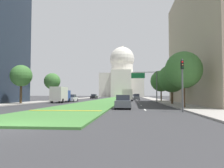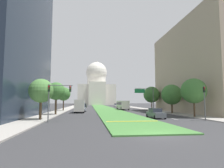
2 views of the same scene
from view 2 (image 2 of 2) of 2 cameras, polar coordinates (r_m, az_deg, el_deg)
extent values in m
plane|color=#333335|center=(83.09, -2.98, -7.18)|extent=(297.80, 297.80, 0.00)
cube|color=#427A38|center=(76.34, -2.62, -7.31)|extent=(7.86, 121.83, 0.14)
cube|color=gold|center=(25.91, 6.18, -11.21)|extent=(7.08, 0.50, 0.04)
cube|color=silver|center=(32.29, 18.46, -10.06)|extent=(0.16, 2.40, 0.01)
cube|color=silver|center=(41.15, 12.65, -9.09)|extent=(0.16, 2.40, 0.01)
cube|color=silver|center=(52.61, 8.21, -8.29)|extent=(0.16, 2.40, 0.01)
cube|color=silver|center=(62.73, 5.70, -7.81)|extent=(0.16, 2.40, 0.01)
cube|color=silver|center=(71.13, 4.17, -7.51)|extent=(0.16, 2.40, 0.01)
cube|color=silver|center=(75.67, 3.49, -7.37)|extent=(0.16, 2.40, 0.01)
cube|color=#9E9991|center=(69.82, -13.66, -7.36)|extent=(4.00, 121.83, 0.15)
cube|color=#9E9991|center=(72.09, 8.92, -7.37)|extent=(4.00, 121.83, 0.15)
cube|color=tan|center=(52.86, 26.20, 4.28)|extent=(14.26, 31.38, 22.20)
cube|color=silver|center=(150.71, -4.77, -3.35)|extent=(28.46, 24.99, 15.37)
cube|color=silver|center=(136.26, -4.53, -2.84)|extent=(12.52, 4.00, 16.91)
cylinder|color=silver|center=(151.51, -4.74, 0.99)|extent=(14.73, 14.73, 7.58)
sphere|color=silver|center=(152.38, -4.72, 3.50)|extent=(16.74, 16.74, 16.74)
cylinder|color=silver|center=(153.69, -4.70, 6.28)|extent=(1.80, 1.80, 3.00)
cylinder|color=#515456|center=(27.09, -18.76, -5.53)|extent=(0.16, 0.16, 5.20)
cube|color=black|center=(27.14, -18.64, -1.31)|extent=(0.28, 0.24, 0.84)
sphere|color=red|center=(27.03, -18.68, -0.70)|extent=(0.18, 0.18, 0.18)
sphere|color=#4C380F|center=(27.01, -18.70, -1.29)|extent=(0.18, 0.18, 0.18)
sphere|color=#0F4219|center=(26.99, -18.72, -1.88)|extent=(0.18, 0.18, 0.18)
cylinder|color=#515456|center=(26.90, -15.27, -0.40)|extent=(3.20, 0.10, 0.10)
cube|color=black|center=(26.71, -12.58, -1.40)|extent=(0.28, 0.24, 0.84)
sphere|color=red|center=(26.59, -12.60, -0.78)|extent=(0.18, 0.18, 0.18)
sphere|color=#4C380F|center=(26.57, -12.61, -1.38)|extent=(0.18, 0.18, 0.18)
sphere|color=#0F4219|center=(26.56, -12.62, -1.98)|extent=(0.18, 0.18, 0.18)
cylinder|color=#515456|center=(31.28, 26.38, -5.19)|extent=(0.16, 0.16, 5.20)
cube|color=black|center=(31.33, 26.23, -1.53)|extent=(0.28, 0.24, 0.84)
sphere|color=red|center=(31.23, 26.35, -1.00)|extent=(0.18, 0.18, 0.18)
sphere|color=#4C380F|center=(31.21, 26.37, -1.51)|extent=(0.18, 0.18, 0.18)
sphere|color=#0F4219|center=(31.20, 26.39, -2.03)|extent=(0.18, 0.18, 0.18)
cylinder|color=#515456|center=(52.18, 12.48, -4.68)|extent=(0.20, 0.20, 6.50)
cylinder|color=#515456|center=(51.51, 9.76, -1.32)|extent=(5.06, 0.12, 0.12)
cube|color=#146033|center=(51.07, 8.43, -2.10)|extent=(2.80, 0.08, 1.10)
cylinder|color=#4C3823|center=(30.24, -20.94, -7.06)|extent=(0.37, 0.37, 3.45)
sphere|color=#4C7F3D|center=(30.26, -20.77, -1.91)|extent=(3.62, 3.62, 3.62)
cylinder|color=#4C3823|center=(36.36, 23.75, -6.58)|extent=(0.30, 0.30, 3.47)
sphere|color=#3D7033|center=(36.38, 23.58, -1.92)|extent=(4.45, 4.45, 4.45)
cylinder|color=#4C3823|center=(40.70, -16.74, -6.28)|extent=(0.39, 0.39, 3.93)
sphere|color=#3D7033|center=(40.74, -16.63, -2.08)|extent=(3.71, 3.71, 3.71)
cylinder|color=#4C3823|center=(45.42, 17.78, -6.64)|extent=(0.36, 0.36, 3.10)
sphere|color=#3D7033|center=(45.43, 17.68, -3.07)|extent=(4.66, 4.66, 4.66)
cylinder|color=#4C3823|center=(56.61, -14.59, -6.00)|extent=(0.33, 0.33, 3.87)
sphere|color=#3D7033|center=(56.64, -14.52, -2.92)|extent=(4.01, 4.01, 4.01)
cylinder|color=#4C3823|center=(58.96, 12.01, -6.20)|extent=(0.31, 0.31, 3.49)
sphere|color=#3D7033|center=(58.98, 11.96, -3.18)|extent=(4.96, 4.96, 4.96)
cube|color=#4C5156|center=(32.78, 13.15, -9.04)|extent=(1.90, 4.63, 0.79)
cube|color=#282D38|center=(32.91, 13.01, -7.77)|extent=(1.64, 2.23, 0.65)
cylinder|color=black|center=(31.41, 15.82, -9.69)|extent=(0.23, 0.64, 0.64)
cylinder|color=black|center=(30.79, 12.96, -9.85)|extent=(0.23, 0.64, 0.64)
cylinder|color=black|center=(34.81, 13.34, -9.29)|extent=(0.23, 0.64, 0.64)
cylinder|color=black|center=(34.25, 10.72, -9.41)|extent=(0.23, 0.64, 0.64)
cube|color=silver|center=(53.92, -8.92, -7.54)|extent=(1.98, 4.65, 0.81)
cube|color=#282D38|center=(53.71, -8.91, -6.77)|extent=(1.70, 2.25, 0.66)
cylinder|color=black|center=(55.80, -9.79, -7.76)|extent=(0.23, 0.64, 0.64)
cylinder|color=black|center=(55.79, -8.02, -7.78)|extent=(0.23, 0.64, 0.64)
cylinder|color=black|center=(52.10, -9.90, -7.95)|extent=(0.23, 0.64, 0.64)
cylinder|color=black|center=(52.08, -7.99, -7.97)|extent=(0.23, 0.64, 0.64)
cube|color=#4C5156|center=(69.89, 4.40, -7.00)|extent=(1.95, 4.34, 0.89)
cube|color=#282D38|center=(70.04, 4.38, -6.34)|extent=(1.63, 2.12, 0.73)
cylinder|color=black|center=(68.37, 5.28, -7.33)|extent=(0.25, 0.65, 0.64)
cylinder|color=black|center=(68.12, 3.95, -7.34)|extent=(0.25, 0.65, 0.64)
cylinder|color=black|center=(71.69, 4.83, -7.23)|extent=(0.25, 0.65, 0.64)
cylinder|color=black|center=(71.45, 3.56, -7.25)|extent=(0.25, 0.65, 0.64)
cube|color=black|center=(84.68, -8.37, -6.66)|extent=(2.16, 4.30, 0.84)
cube|color=#282D38|center=(84.49, -8.38, -6.15)|extent=(1.78, 2.12, 0.69)
cylinder|color=black|center=(86.40, -8.85, -6.84)|extent=(0.26, 0.65, 0.64)
cylinder|color=black|center=(86.25, -7.71, -6.86)|extent=(0.26, 0.65, 0.64)
cylinder|color=black|center=(83.14, -9.08, -6.90)|extent=(0.26, 0.65, 0.64)
cylinder|color=black|center=(82.98, -7.89, -6.92)|extent=(0.26, 0.65, 0.64)
cube|color=silver|center=(95.60, 1.17, -6.56)|extent=(2.12, 4.31, 0.78)
cube|color=#282D38|center=(95.76, 1.16, -6.13)|extent=(1.76, 2.12, 0.64)
cylinder|color=black|center=(94.04, 1.77, -6.76)|extent=(0.26, 0.65, 0.64)
cylinder|color=black|center=(93.91, 0.73, -6.76)|extent=(0.26, 0.65, 0.64)
cylinder|color=black|center=(97.32, 1.60, -6.71)|extent=(0.26, 0.65, 0.64)
cylinder|color=black|center=(97.19, 0.60, -6.71)|extent=(0.26, 0.65, 0.64)
cube|color=navy|center=(49.86, -9.69, -6.78)|extent=(2.30, 2.00, 2.20)
cube|color=beige|center=(46.65, -9.87, -6.46)|extent=(2.30, 4.40, 2.80)
cylinder|color=black|center=(49.95, -10.93, -7.90)|extent=(0.30, 0.90, 0.90)
cylinder|color=black|center=(49.86, -8.50, -7.94)|extent=(0.30, 0.90, 0.90)
cylinder|color=black|center=(45.67, -11.30, -8.16)|extent=(0.30, 0.90, 0.90)
cylinder|color=black|center=(45.56, -8.64, -8.21)|extent=(0.30, 0.90, 0.90)
cube|color=beige|center=(63.22, 3.23, -6.26)|extent=(2.50, 11.00, 2.50)
cube|color=#232833|center=(63.22, 3.22, -5.95)|extent=(2.52, 10.12, 0.90)
cylinder|color=black|center=(59.26, 5.08, -7.49)|extent=(0.32, 1.00, 1.00)
cylinder|color=black|center=(58.83, 2.87, -7.52)|extent=(0.32, 1.00, 1.00)
cylinder|color=black|center=(67.30, 3.61, -7.22)|extent=(0.32, 1.00, 1.00)
cylinder|color=black|center=(66.91, 1.66, -7.24)|extent=(0.32, 1.00, 1.00)
camera|label=1|loc=(13.22, 61.54, -7.48)|focal=34.18mm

